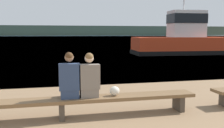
{
  "coord_description": "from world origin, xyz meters",
  "views": [
    {
      "loc": [
        0.19,
        -2.25,
        1.87
      ],
      "look_at": [
        2.06,
        6.17,
        0.8
      ],
      "focal_mm": 40.0,
      "sensor_mm": 36.0,
      "label": 1
    }
  ],
  "objects_px": {
    "bench_main": "(61,102)",
    "person_right": "(89,79)",
    "person_left": "(70,79)",
    "shopping_bag": "(115,91)",
    "tugboat_red": "(182,41)"
  },
  "relations": [
    {
      "from": "bench_main",
      "to": "shopping_bag",
      "type": "relative_size",
      "value": 27.13
    },
    {
      "from": "person_right",
      "to": "person_left",
      "type": "bearing_deg",
      "value": -179.96
    },
    {
      "from": "person_left",
      "to": "tugboat_red",
      "type": "height_order",
      "value": "tugboat_red"
    },
    {
      "from": "bench_main",
      "to": "shopping_bag",
      "type": "height_order",
      "value": "shopping_bag"
    },
    {
      "from": "bench_main",
      "to": "person_left",
      "type": "height_order",
      "value": "person_left"
    },
    {
      "from": "bench_main",
      "to": "person_left",
      "type": "xyz_separation_m",
      "value": [
        0.18,
        0.0,
        0.51
      ]
    },
    {
      "from": "bench_main",
      "to": "person_right",
      "type": "xyz_separation_m",
      "value": [
        0.62,
        0.0,
        0.5
      ]
    },
    {
      "from": "shopping_bag",
      "to": "bench_main",
      "type": "bearing_deg",
      "value": -179.98
    },
    {
      "from": "bench_main",
      "to": "person_right",
      "type": "height_order",
      "value": "person_right"
    },
    {
      "from": "person_right",
      "to": "shopping_bag",
      "type": "relative_size",
      "value": 4.37
    },
    {
      "from": "bench_main",
      "to": "tugboat_red",
      "type": "height_order",
      "value": "tugboat_red"
    },
    {
      "from": "bench_main",
      "to": "shopping_bag",
      "type": "distance_m",
      "value": 1.21
    },
    {
      "from": "tugboat_red",
      "to": "person_right",
      "type": "bearing_deg",
      "value": 148.98
    },
    {
      "from": "person_right",
      "to": "tugboat_red",
      "type": "distance_m",
      "value": 18.27
    },
    {
      "from": "person_left",
      "to": "person_right",
      "type": "bearing_deg",
      "value": 0.04
    }
  ]
}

